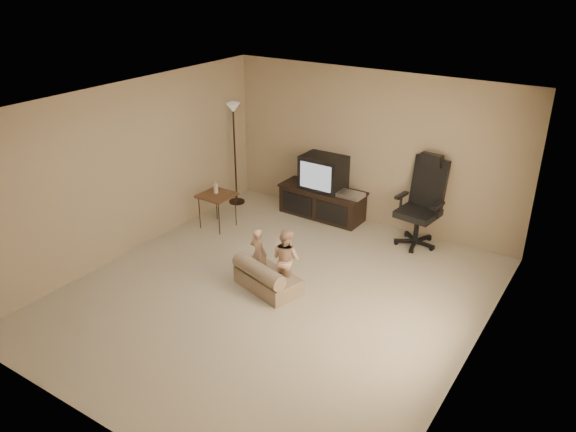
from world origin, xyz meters
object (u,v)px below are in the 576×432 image
object	(u,v)px
side_table	(217,195)
floor_lamp	(234,131)
tv_stand	(323,192)
child_sofa	(266,278)
toddler_right	(286,259)
office_chair	(421,213)
toddler_left	(258,253)

from	to	relation	value
side_table	floor_lamp	size ratio (longest dim) A/B	0.43
tv_stand	child_sofa	world-z (taller)	tv_stand
toddler_right	child_sofa	bearing A→B (deg)	56.16
side_table	floor_lamp	xyz separation A→B (m)	(-0.36, 0.96, 0.76)
office_chair	floor_lamp	size ratio (longest dim) A/B	0.77
office_chair	toddler_right	distance (m)	2.41
tv_stand	office_chair	xyz separation A→B (m)	(1.73, -0.06, 0.06)
side_table	toddler_left	distance (m)	1.78
side_table	toddler_right	xyz separation A→B (m)	(1.96, -0.96, -0.12)
toddler_left	side_table	bearing A→B (deg)	-29.63
floor_lamp	toddler_left	distance (m)	2.83
tv_stand	child_sofa	bearing A→B (deg)	-76.25
office_chair	child_sofa	size ratio (longest dim) A/B	1.42
floor_lamp	toddler_left	world-z (taller)	floor_lamp
side_table	tv_stand	bearing A→B (deg)	46.54
toddler_left	toddler_right	world-z (taller)	toddler_right
office_chair	toddler_right	bearing A→B (deg)	-107.39
side_table	toddler_left	world-z (taller)	side_table
child_sofa	toddler_left	size ratio (longest dim) A/B	1.33
side_table	floor_lamp	bearing A→B (deg)	110.74
tv_stand	floor_lamp	world-z (taller)	floor_lamp
side_table	floor_lamp	world-z (taller)	floor_lamp
tv_stand	toddler_left	bearing A→B (deg)	-81.63
tv_stand	toddler_left	world-z (taller)	tv_stand
child_sofa	tv_stand	bearing A→B (deg)	118.53
child_sofa	toddler_right	distance (m)	0.38
tv_stand	toddler_left	xyz separation A→B (m)	(0.28, -2.23, -0.07)
office_chair	toddler_left	world-z (taller)	office_chair
toddler_left	child_sofa	bearing A→B (deg)	143.64
office_chair	toddler_left	distance (m)	2.62
side_table	child_sofa	world-z (taller)	side_table
tv_stand	child_sofa	distance (m)	2.52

